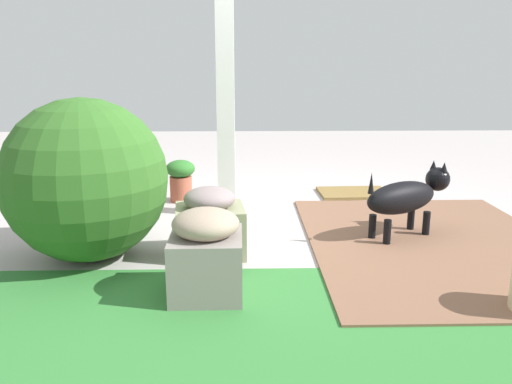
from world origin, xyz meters
The scene contains 10 objects.
ground_plane centered at (0.00, 0.00, 0.00)m, with size 12.00×12.00×0.00m, color #AFA6A4.
brick_path centered at (-1.09, 0.58, 0.01)m, with size 1.80×2.40×0.02m, color brown.
porch_pillar centered at (0.44, -0.26, 1.06)m, with size 0.15×0.15×2.11m, color white.
stone_planter_mid centered at (0.53, 0.72, 0.22)m, with size 0.50×0.44×0.48m.
stone_planter_far centered at (0.51, 1.36, 0.24)m, with size 0.40×0.44×0.50m.
round_shrub centered at (1.33, 0.77, 0.54)m, with size 1.08×1.08×1.08m, color #2F5F21.
terracotta_pot_spiky centered at (1.36, -0.50, 0.32)m, with size 0.30×0.30×0.67m.
terracotta_pot_broad centered at (0.90, -0.71, 0.23)m, with size 0.28×0.28×0.40m.
dog centered at (-0.92, 0.39, 0.32)m, with size 0.76×0.54×0.55m.
doormat centered at (-0.81, -0.93, 0.01)m, with size 0.68×0.48×0.03m, color olive.
Camera 1 is at (0.30, 4.10, 1.28)m, focal length 36.27 mm.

